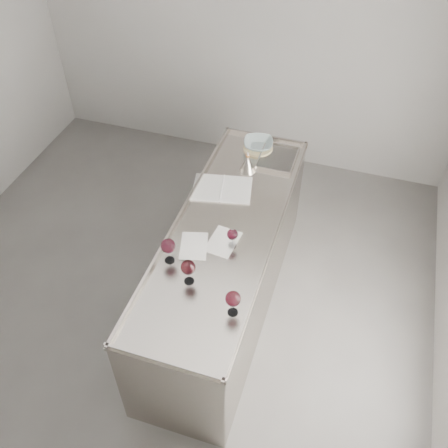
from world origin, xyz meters
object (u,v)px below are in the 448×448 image
(notebook, at_px, (222,188))
(ceramic_bowl, at_px, (258,144))
(wine_glass_left, at_px, (168,246))
(wine_glass_small, at_px, (232,235))
(wine_glass_right, at_px, (233,299))
(wine_glass_middle, at_px, (188,268))
(counter, at_px, (226,267))
(wine_funnel, at_px, (247,165))

(notebook, distance_m, ceramic_bowl, 0.63)
(wine_glass_left, height_order, ceramic_bowl, wine_glass_left)
(wine_glass_small, bearing_deg, ceramic_bowl, 96.11)
(wine_glass_right, bearing_deg, wine_glass_middle, 156.77)
(wine_glass_small, bearing_deg, wine_glass_right, -72.52)
(ceramic_bowl, bearing_deg, notebook, -102.30)
(wine_glass_small, bearing_deg, counter, 120.30)
(wine_glass_middle, xyz_separation_m, notebook, (-0.08, 0.97, -0.13))
(counter, distance_m, wine_funnel, 0.87)
(wine_glass_middle, distance_m, wine_glass_right, 0.38)
(wine_glass_left, height_order, wine_funnel, same)
(notebook, xyz_separation_m, wine_funnel, (0.13, 0.29, 0.05))
(wine_glass_left, relative_size, wine_glass_right, 1.04)
(wine_glass_left, bearing_deg, notebook, 82.30)
(counter, relative_size, notebook, 4.63)
(counter, xyz_separation_m, wine_glass_small, (0.10, -0.18, 0.58))
(wine_glass_left, xyz_separation_m, notebook, (0.11, 0.83, -0.14))
(ceramic_bowl, bearing_deg, wine_glass_left, -99.67)
(wine_glass_small, bearing_deg, notebook, 114.63)
(wine_funnel, bearing_deg, wine_glass_middle, -92.09)
(wine_glass_left, bearing_deg, wine_glass_small, 35.20)
(wine_glass_right, distance_m, notebook, 1.21)
(counter, height_order, wine_glass_left, wine_glass_left)
(wine_glass_middle, bearing_deg, wine_glass_right, -23.23)
(wine_glass_small, relative_size, wine_funnel, 0.80)
(wine_glass_middle, height_order, wine_glass_right, wine_glass_middle)
(ceramic_bowl, height_order, wine_funnel, wine_funnel)
(wine_glass_right, bearing_deg, wine_funnel, 102.29)
(wine_glass_right, xyz_separation_m, notebook, (-0.43, 1.12, -0.13))
(wine_glass_left, bearing_deg, wine_funnel, 77.94)
(wine_glass_left, relative_size, wine_funnel, 1.00)
(counter, height_order, wine_glass_small, wine_glass_small)
(wine_glass_left, height_order, wine_glass_right, wine_glass_left)
(wine_glass_middle, relative_size, notebook, 0.37)
(wine_funnel, bearing_deg, wine_glass_right, -77.71)
(wine_glass_right, bearing_deg, wine_glass_small, 107.48)
(ceramic_bowl, bearing_deg, counter, -88.61)
(wine_glass_left, distance_m, wine_glass_right, 0.62)
(wine_glass_middle, relative_size, wine_funnel, 0.97)
(wine_glass_left, distance_m, wine_funnel, 1.15)
(wine_glass_left, xyz_separation_m, ceramic_bowl, (0.25, 1.45, -0.09))
(wine_glass_small, bearing_deg, wine_glass_left, -144.80)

